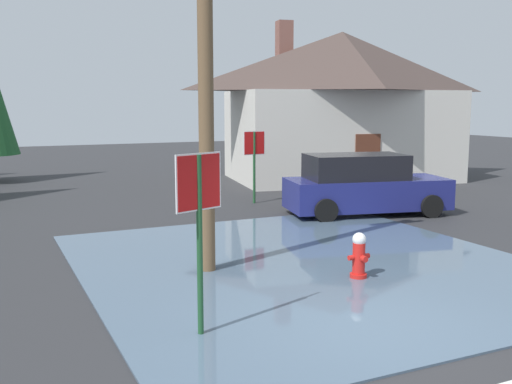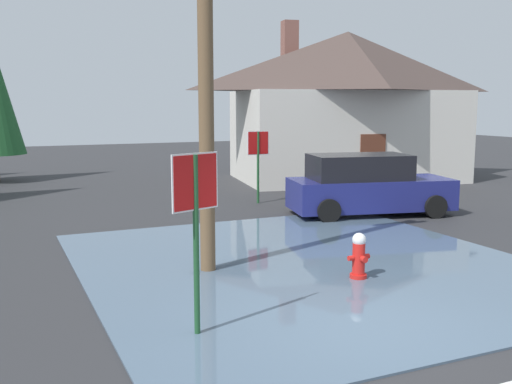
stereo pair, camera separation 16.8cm
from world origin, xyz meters
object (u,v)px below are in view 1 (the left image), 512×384
Objects in this scene: stop_sign_near at (199,206)px; fire_hydrant at (359,256)px; parked_car at (364,186)px; house at (341,104)px; utility_pole at (205,46)px; stop_sign_far at (254,152)px.

stop_sign_near reaches higher than fire_hydrant.
stop_sign_near is 9.76m from parked_car.
fire_hydrant is at bearing -121.63° from house.
house is at bearing 61.79° from parked_car.
utility_pole is at bearing 67.72° from stop_sign_near.
utility_pole is 1.66× the size of parked_car.
parked_car is at bearing -118.21° from house.
stop_sign_far reaches higher than fire_hydrant.
house is at bearing 50.87° from stop_sign_near.
stop_sign_near is 0.52× the size of parked_car.
utility_pole is 14.51m from house.
parked_car is at bearing 41.92° from stop_sign_near.
parked_car is (-3.77, -7.03, -2.29)m from house.
utility_pole is 0.78× the size of house.
parked_car is (7.23, 6.49, -0.97)m from stop_sign_near.
utility_pole is (-2.28, 1.61, 3.72)m from fire_hydrant.
house is at bearing 34.57° from stop_sign_far.
utility_pole reaches higher than fire_hydrant.
house reaches higher than stop_sign_far.
parked_car is at bearing 30.78° from utility_pole.
utility_pole reaches higher than stop_sign_far.
house reaches higher than stop_sign_near.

